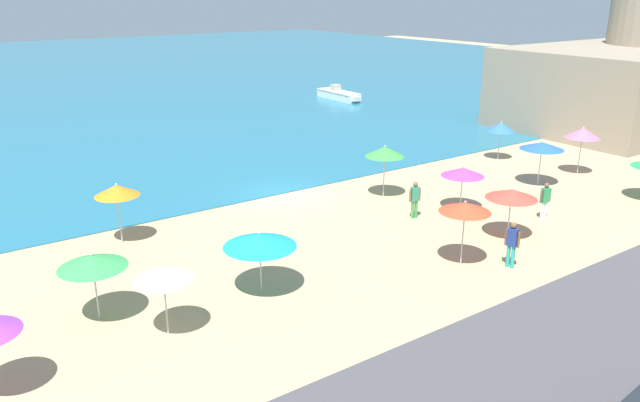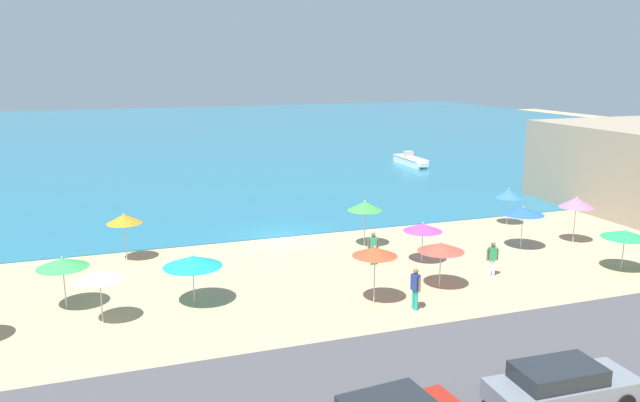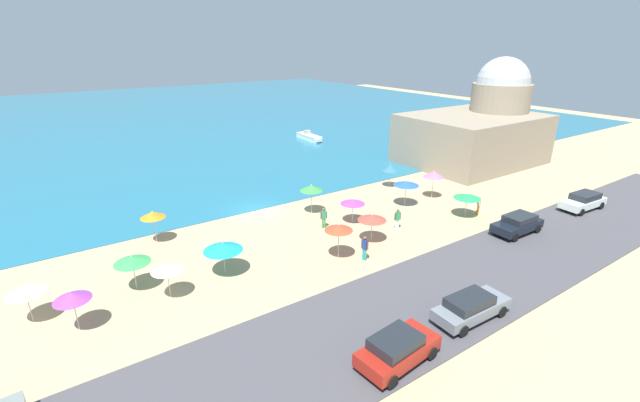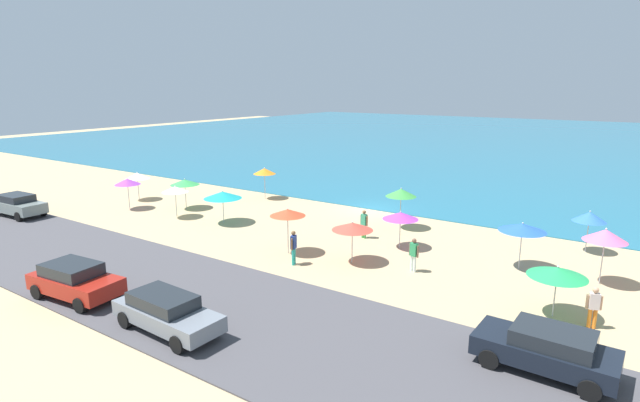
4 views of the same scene
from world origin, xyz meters
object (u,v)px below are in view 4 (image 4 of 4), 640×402
(beach_umbrella_8, at_px, (288,213))
(bather_0, at_px, (594,305))
(parked_car_1, at_px, (75,280))
(beach_umbrella_1, at_px, (590,217))
(beach_umbrella_13, at_px, (557,272))
(beach_umbrella_2, at_px, (522,228))
(beach_umbrella_3, at_px, (401,193))
(bather_1, at_px, (364,223))
(beach_umbrella_10, at_px, (223,195))
(parked_car_2, at_px, (18,205))
(beach_umbrella_7, at_px, (401,216))
(parked_car_3, at_px, (546,349))
(beach_umbrella_4, at_px, (185,182))
(beach_umbrella_6, at_px, (352,226))
(bather_3, at_px, (414,253))
(beach_umbrella_0, at_px, (175,189))
(beach_umbrella_5, at_px, (137,176))
(beach_umbrella_9, at_px, (127,182))
(beach_umbrella_12, at_px, (606,235))
(beach_umbrella_11, at_px, (264,171))
(parked_car_4, at_px, (167,312))

(beach_umbrella_8, height_order, bather_0, beach_umbrella_8)
(parked_car_1, bearing_deg, beach_umbrella_1, 47.87)
(beach_umbrella_13, bearing_deg, beach_umbrella_2, 116.41)
(beach_umbrella_3, relative_size, bather_1, 1.54)
(beach_umbrella_10, distance_m, parked_car_2, 14.56)
(beach_umbrella_10, relative_size, parked_car_2, 0.59)
(beach_umbrella_13, bearing_deg, beach_umbrella_3, 142.37)
(beach_umbrella_7, relative_size, parked_car_3, 0.50)
(beach_umbrella_3, relative_size, beach_umbrella_10, 1.06)
(bather_0, bearing_deg, beach_umbrella_3, 144.92)
(beach_umbrella_3, xyz_separation_m, beach_umbrella_8, (-2.92, -7.81, -0.03))
(beach_umbrella_4, distance_m, beach_umbrella_10, 5.27)
(beach_umbrella_2, height_order, parked_car_3, beach_umbrella_2)
(beach_umbrella_7, relative_size, bather_0, 1.29)
(beach_umbrella_6, relative_size, bather_1, 1.28)
(beach_umbrella_10, bearing_deg, beach_umbrella_6, -9.02)
(beach_umbrella_13, height_order, bather_3, beach_umbrella_13)
(beach_umbrella_0, xyz_separation_m, beach_umbrella_10, (3.69, 0.79, -0.08))
(beach_umbrella_4, bearing_deg, beach_umbrella_1, 12.14)
(beach_umbrella_5, bearing_deg, beach_umbrella_3, 11.66)
(beach_umbrella_4, xyz_separation_m, beach_umbrella_9, (-3.35, -2.41, 0.07))
(beach_umbrella_3, xyz_separation_m, parked_car_3, (10.82, -12.37, -1.48))
(beach_umbrella_2, distance_m, beach_umbrella_8, 11.81)
(beach_umbrella_3, relative_size, beach_umbrella_7, 1.24)
(beach_umbrella_12, bearing_deg, bather_0, -87.64)
(beach_umbrella_3, bearing_deg, beach_umbrella_7, -65.11)
(beach_umbrella_6, xyz_separation_m, beach_umbrella_11, (-13.24, 8.79, 0.30))
(beach_umbrella_11, bearing_deg, beach_umbrella_3, -7.68)
(beach_umbrella_1, distance_m, beach_umbrella_13, 9.38)
(beach_umbrella_5, relative_size, beach_umbrella_10, 0.90)
(beach_umbrella_7, distance_m, bather_1, 2.72)
(beach_umbrella_1, relative_size, bather_0, 1.42)
(beach_umbrella_7, bearing_deg, parked_car_1, -121.07)
(beach_umbrella_12, xyz_separation_m, parked_car_3, (-0.67, -9.14, -1.50))
(beach_umbrella_6, bearing_deg, beach_umbrella_1, 41.22)
(beach_umbrella_2, xyz_separation_m, parked_car_2, (-30.96, -8.92, -1.26))
(beach_umbrella_7, distance_m, beach_umbrella_12, 9.85)
(parked_car_1, bearing_deg, beach_umbrella_3, 68.90)
(beach_umbrella_4, height_order, parked_car_2, beach_umbrella_4)
(bather_1, relative_size, parked_car_2, 0.41)
(bather_0, bearing_deg, beach_umbrella_0, 175.43)
(beach_umbrella_8, bearing_deg, beach_umbrella_13, -0.63)
(parked_car_4, bearing_deg, beach_umbrella_0, 138.62)
(beach_umbrella_0, relative_size, beach_umbrella_7, 1.06)
(bather_3, relative_size, parked_car_1, 0.40)
(beach_umbrella_5, height_order, parked_car_2, beach_umbrella_5)
(parked_car_1, bearing_deg, parked_car_2, 161.58)
(beach_umbrella_2, distance_m, parked_car_1, 20.59)
(beach_umbrella_3, distance_m, beach_umbrella_4, 15.79)
(beach_umbrella_9, bearing_deg, beach_umbrella_1, 15.29)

